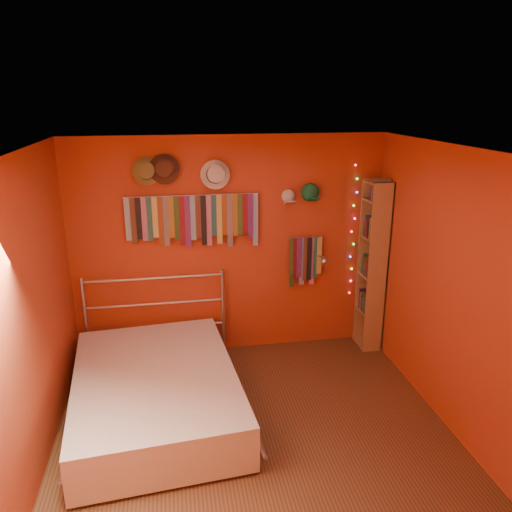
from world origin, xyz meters
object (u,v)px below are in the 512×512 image
tie_rack (194,218)px  bed (156,392)px  bookshelf (376,265)px  reading_lamp (323,260)px

tie_rack → bed: 1.84m
tie_rack → bookshelf: bookshelf is taller
tie_rack → bed: (-0.47, -1.11, -1.39)m
tie_rack → reading_lamp: size_ratio=4.32×
tie_rack → reading_lamp: tie_rack is taller
bed → tie_rack: bearing=62.2°
reading_lamp → bookshelf: size_ratio=0.17×
tie_rack → bed: size_ratio=0.66×
tie_rack → bed: bearing=-112.8°
bookshelf → bed: (-2.52, -0.96, -0.78)m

